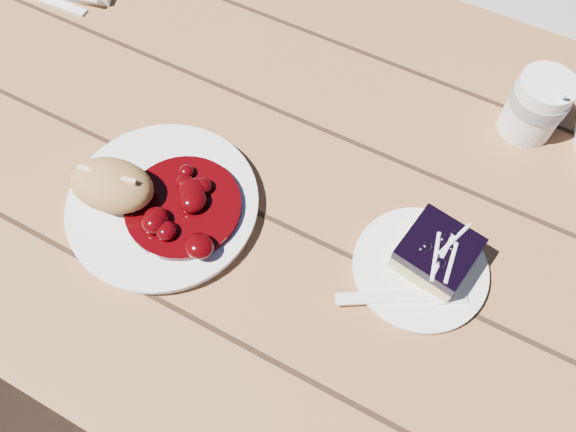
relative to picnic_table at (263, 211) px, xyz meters
The scene contains 10 objects.
ground 0.59m from the picnic_table, 90.00° to the left, with size 60.00×60.00×0.00m, color #A59F95.
picnic_table is the anchor object (origin of this frame).
main_plate 0.22m from the picnic_table, 117.15° to the right, with size 0.24×0.24×0.02m, color white.
goulash_stew 0.24m from the picnic_table, 106.43° to the right, with size 0.15×0.15×0.04m, color #420205, non-canonical shape.
bread_roll 0.28m from the picnic_table, 128.99° to the right, with size 0.11×0.07×0.06m, color #AA7C41.
dessert_plate 0.31m from the picnic_table, 12.35° to the right, with size 0.16×0.16×0.01m, color white.
blueberry_cake 0.34m from the picnic_table, ahead, with size 0.09×0.09×0.05m.
fork_dessert 0.32m from the picnic_table, 25.01° to the right, with size 0.03×0.16×0.01m, color white, non-canonical shape.
coffee_cup 0.43m from the picnic_table, 35.13° to the left, with size 0.07×0.07×0.09m, color white.
fork_table 0.48m from the picnic_table, 166.91° to the left, with size 0.03×0.16×0.01m, color white, non-canonical shape.
Camera 1 is at (0.24, -0.37, 1.39)m, focal length 35.00 mm.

